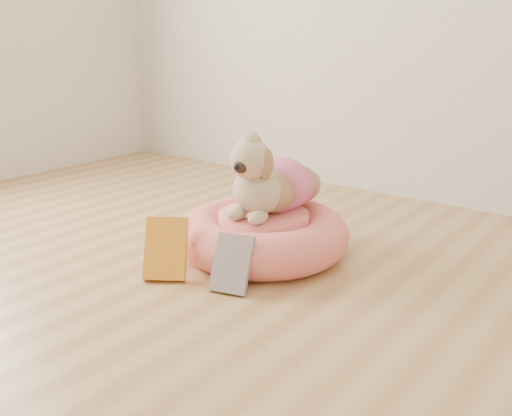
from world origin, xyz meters
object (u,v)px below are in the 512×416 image
Objects in this scene: book_yellow at (166,249)px; book_white at (232,264)px; pet_bed at (264,234)px; dog at (270,169)px.

book_yellow is 1.12× the size of book_white.
pet_bed is at bearing 35.24° from book_yellow.
dog reaches higher than book_white.
book_white reaches higher than pet_bed.
dog is (0.01, 0.03, 0.27)m from pet_bed.
pet_bed is 0.27m from dog.
dog is 2.30× the size of book_white.
book_yellow is (-0.15, -0.40, 0.02)m from pet_bed.
pet_bed is 0.35m from book_white.
dog is at bearing 67.77° from pet_bed.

